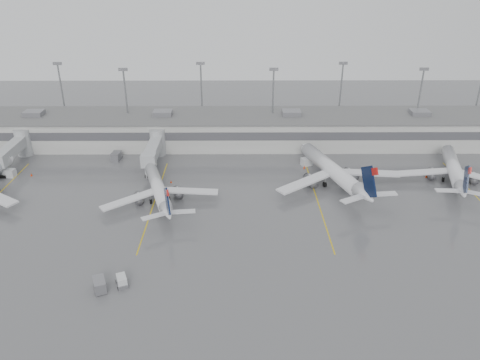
{
  "coord_description": "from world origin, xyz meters",
  "views": [
    {
      "loc": [
        0.39,
        -64.25,
        47.79
      ],
      "look_at": [
        0.84,
        24.0,
        5.0
      ],
      "focal_mm": 35.0,
      "sensor_mm": 36.0,
      "label": 1
    }
  ],
  "objects_px": {
    "jet_mid_left": "(159,189)",
    "jet_far_right": "(455,170)",
    "baggage_tug": "(122,282)",
    "jet_mid_right": "(334,171)"
  },
  "relations": [
    {
      "from": "jet_far_right",
      "to": "baggage_tug",
      "type": "bearing_deg",
      "value": -136.02
    },
    {
      "from": "jet_mid_left",
      "to": "baggage_tug",
      "type": "relative_size",
      "value": 8.87
    },
    {
      "from": "jet_far_right",
      "to": "jet_mid_left",
      "type": "bearing_deg",
      "value": -156.79
    },
    {
      "from": "jet_mid_right",
      "to": "baggage_tug",
      "type": "xyz_separation_m",
      "value": [
        -40.36,
        -36.09,
        -2.75
      ]
    },
    {
      "from": "jet_mid_right",
      "to": "baggage_tug",
      "type": "relative_size",
      "value": 10.73
    },
    {
      "from": "jet_mid_left",
      "to": "jet_far_right",
      "type": "distance_m",
      "value": 67.28
    },
    {
      "from": "jet_mid_left",
      "to": "baggage_tug",
      "type": "xyz_separation_m",
      "value": [
        -1.78,
        -28.15,
        -2.16
      ]
    },
    {
      "from": "jet_mid_left",
      "to": "jet_far_right",
      "type": "bearing_deg",
      "value": -9.92
    },
    {
      "from": "jet_mid_left",
      "to": "jet_far_right",
      "type": "relative_size",
      "value": 0.92
    },
    {
      "from": "jet_far_right",
      "to": "baggage_tug",
      "type": "relative_size",
      "value": 9.67
    }
  ]
}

